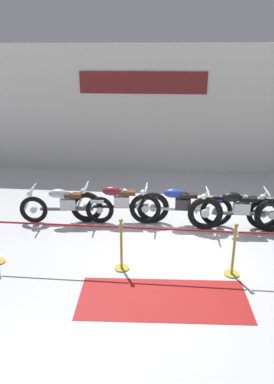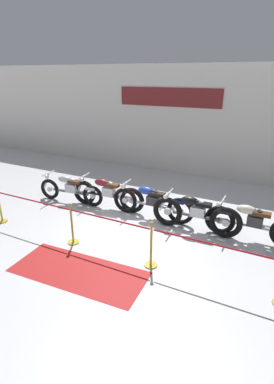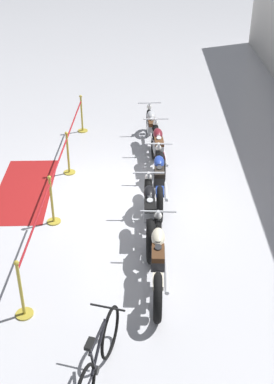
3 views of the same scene
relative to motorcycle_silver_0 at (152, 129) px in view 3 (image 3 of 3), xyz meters
name	(u,v)px [view 3 (image 3 of 3)]	position (x,y,z in m)	size (l,w,h in m)	color
ground_plane	(127,196)	(2.65, -0.52, -0.45)	(120.00, 120.00, 0.00)	silver
motorcycle_silver_0	(152,129)	(0.00, 0.00, 0.00)	(2.28, 0.62, 0.92)	black
motorcycle_maroon_1	(158,150)	(1.27, 0.16, 0.02)	(2.39, 0.62, 0.97)	black
motorcycle_blue_2	(159,180)	(2.74, 0.16, 0.02)	(2.44, 0.62, 0.96)	black
motorcycle_black_3	(150,214)	(4.06, -0.03, 0.03)	(2.34, 0.62, 0.99)	black
motorcycle_cream_4	(158,260)	(5.43, 0.12, 0.02)	(2.32, 0.62, 0.96)	black
bicycle	(98,360)	(7.40, -0.67, -0.06)	(1.73, 0.57, 0.98)	black
stanchion_far_left	(69,143)	(1.43, -1.94, 0.24)	(7.18, 0.28, 1.05)	gold
stanchion_mid_left	(68,159)	(1.61, -1.94, -0.09)	(0.28, 0.28, 1.05)	gold
stanchion_mid_right	(52,207)	(3.68, -1.94, -0.09)	(0.28, 0.28, 1.05)	gold
stanchion_far_right	(22,297)	(6.23, -1.94, -0.09)	(0.28, 0.28, 1.05)	gold
floor_banner	(25,190)	(2.43, -2.82, -0.45)	(2.85, 1.19, 0.01)	maroon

